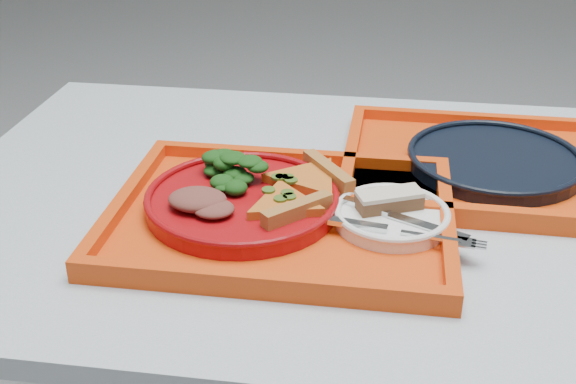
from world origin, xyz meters
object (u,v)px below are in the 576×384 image
(tray_far, at_px, (493,170))
(navy_plate, at_px, (494,162))
(dinner_plate, at_px, (242,203))
(tray_main, at_px, (282,219))
(dessert_bar, at_px, (389,200))

(tray_far, xyz_separation_m, navy_plate, (0.00, 0.00, 0.01))
(dinner_plate, relative_size, navy_plate, 1.00)
(navy_plate, bearing_deg, tray_main, -146.84)
(tray_main, xyz_separation_m, tray_far, (0.30, 0.19, 0.00))
(tray_far, xyz_separation_m, dessert_bar, (-0.15, -0.18, 0.03))
(dinner_plate, bearing_deg, dessert_bar, 1.47)
(dinner_plate, height_order, navy_plate, dinner_plate)
(tray_far, relative_size, dinner_plate, 1.73)
(tray_main, distance_m, tray_far, 0.35)
(tray_main, xyz_separation_m, dessert_bar, (0.14, 0.02, 0.03))
(tray_main, relative_size, tray_far, 1.00)
(tray_main, relative_size, dinner_plate, 1.73)
(tray_far, distance_m, navy_plate, 0.01)
(tray_far, height_order, dinner_plate, dinner_plate)
(dessert_bar, bearing_deg, navy_plate, 25.32)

